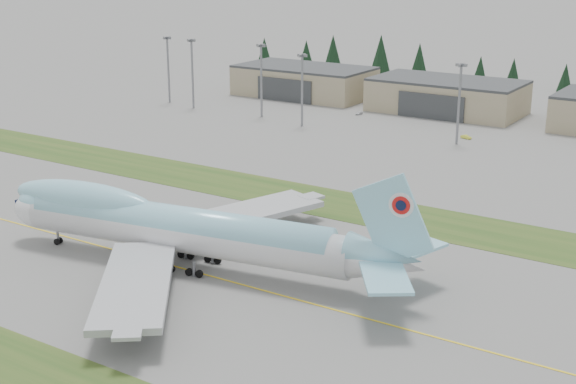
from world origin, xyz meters
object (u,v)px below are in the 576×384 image
Objects in this scene: boeing_747_freighter at (179,228)px; hangar_left at (304,81)px; hangar_center at (447,96)px; service_vehicle_a at (359,115)px; service_vehicle_b at (466,139)px.

boeing_747_freighter is 163.59m from hangar_left.
hangar_center reaches higher than service_vehicle_a.
service_vehicle_b is (19.31, -32.63, -5.39)m from hangar_center.
hangar_left reaches higher than service_vehicle_b.
boeing_747_freighter is at bearing -72.78° from service_vehicle_a.
service_vehicle_a is at bearing 88.13° from service_vehicle_b.
hangar_left is 14.72× the size of service_vehicle_a.
hangar_left and hangar_center have the same top height.
hangar_center is 29.72m from service_vehicle_a.
hangar_left is at bearing 152.19° from service_vehicle_a.
hangar_left reaches higher than service_vehicle_a.
service_vehicle_a is (32.85, -19.07, -5.39)m from hangar_left.
boeing_747_freighter is 134.66m from service_vehicle_a.
hangar_center is at bearing 46.86° from service_vehicle_b.
service_vehicle_b is at bearing 77.27° from boeing_747_freighter.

